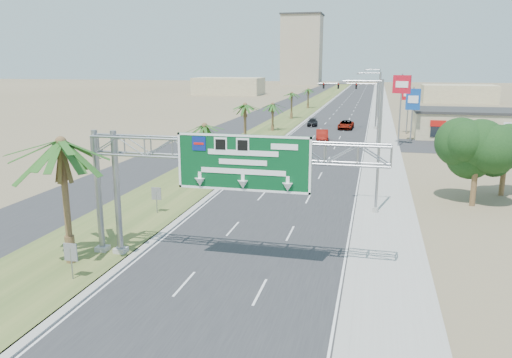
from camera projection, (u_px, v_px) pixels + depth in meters
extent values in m
cube|color=#28282B|center=(346.00, 109.00, 122.78)|extent=(12.00, 300.00, 0.02)
cube|color=#9E9B93|center=(382.00, 110.00, 120.84)|extent=(4.00, 300.00, 0.10)
cube|color=#3E5625|center=(306.00, 108.00, 125.04)|extent=(7.00, 300.00, 0.12)
cube|color=#28282B|center=(278.00, 108.00, 126.64)|extent=(8.00, 300.00, 0.02)
cylinder|color=gray|center=(117.00, 194.00, 28.87)|extent=(0.36, 0.36, 7.40)
cylinder|color=gray|center=(98.00, 193.00, 29.14)|extent=(0.36, 0.36, 7.40)
cube|color=#9E9B93|center=(121.00, 251.00, 29.66)|extent=(0.70, 0.70, 0.40)
cube|color=#9E9B93|center=(103.00, 249.00, 29.93)|extent=(0.70, 0.70, 0.40)
cube|color=#07441F|center=(243.00, 163.00, 26.14)|extent=(7.20, 0.12, 3.00)
cube|color=navy|center=(199.00, 144.00, 26.40)|extent=(0.75, 0.03, 0.75)
cone|color=white|center=(243.00, 184.00, 26.33)|extent=(0.56, 0.56, 0.45)
cylinder|color=brown|center=(66.00, 205.00, 27.47)|extent=(0.36, 0.36, 7.00)
cylinder|color=brown|center=(70.00, 250.00, 28.07)|extent=(0.54, 0.54, 1.68)
cylinder|color=brown|center=(205.00, 150.00, 50.50)|extent=(0.36, 0.36, 5.00)
cylinder|color=brown|center=(206.00, 169.00, 50.93)|extent=(0.54, 0.54, 1.20)
cylinder|color=brown|center=(245.00, 127.00, 65.56)|extent=(0.36, 0.36, 5.80)
cylinder|color=brown|center=(245.00, 144.00, 66.06)|extent=(0.54, 0.54, 1.39)
cylinder|color=brown|center=(273.00, 118.00, 82.76)|extent=(0.36, 0.36, 4.50)
cylinder|color=brown|center=(273.00, 128.00, 83.14)|extent=(0.54, 0.54, 1.08)
cylinder|color=brown|center=(292.00, 106.00, 100.67)|extent=(0.36, 0.36, 5.20)
cylinder|color=brown|center=(291.00, 116.00, 101.12)|extent=(0.54, 0.54, 1.25)
cylinder|color=brown|center=(308.00, 99.00, 124.39)|extent=(0.36, 0.36, 4.80)
cylinder|color=brown|center=(308.00, 106.00, 124.81)|extent=(0.54, 0.54, 1.15)
cylinder|color=gray|center=(379.00, 148.00, 36.60)|extent=(0.20, 0.20, 10.00)
cylinder|color=gray|center=(363.00, 81.00, 35.82)|extent=(2.80, 0.12, 0.12)
cube|color=slate|center=(343.00, 82.00, 36.16)|extent=(0.50, 0.22, 0.18)
cylinder|color=#9E9B93|center=(375.00, 210.00, 37.68)|extent=(0.44, 0.44, 0.50)
cylinder|color=gray|center=(379.00, 111.00, 65.01)|extent=(0.20, 0.20, 10.00)
cylinder|color=gray|center=(370.00, 73.00, 64.23)|extent=(2.80, 0.12, 0.12)
cube|color=slate|center=(359.00, 74.00, 64.57)|extent=(0.50, 0.22, 0.18)
cylinder|color=#9E9B93|center=(377.00, 147.00, 66.09)|extent=(0.44, 0.44, 0.50)
cylinder|color=gray|center=(379.00, 95.00, 99.11)|extent=(0.20, 0.20, 10.00)
cylinder|color=gray|center=(373.00, 70.00, 98.33)|extent=(2.80, 0.12, 0.12)
cube|color=slate|center=(365.00, 70.00, 98.67)|extent=(0.50, 0.22, 0.18)
cylinder|color=#9E9B93|center=(377.00, 118.00, 100.19)|extent=(0.44, 0.44, 0.50)
cylinder|color=gray|center=(377.00, 106.00, 84.25)|extent=(0.28, 0.28, 8.00)
cylinder|color=gray|center=(347.00, 84.00, 84.55)|extent=(10.00, 0.18, 0.18)
cube|color=black|center=(356.00, 86.00, 84.11)|extent=(0.32, 0.18, 0.95)
cube|color=black|center=(338.00, 86.00, 84.79)|extent=(0.32, 0.18, 0.95)
cube|color=black|center=(324.00, 86.00, 85.36)|extent=(0.32, 0.18, 0.95)
sphere|color=red|center=(356.00, 84.00, 83.93)|extent=(0.22, 0.22, 0.22)
imported|color=black|center=(378.00, 88.00, 83.57)|extent=(0.16, 0.16, 0.60)
cylinder|color=#9E9B93|center=(375.00, 128.00, 85.09)|extent=(0.56, 0.56, 0.60)
cube|color=tan|center=(476.00, 125.00, 75.66)|extent=(18.00, 10.00, 4.00)
cylinder|color=brown|center=(474.00, 182.00, 39.38)|extent=(0.44, 0.44, 3.90)
sphere|color=black|center=(478.00, 149.00, 38.79)|extent=(4.50, 4.50, 4.50)
cylinder|color=brown|center=(503.00, 177.00, 42.55)|extent=(0.44, 0.44, 3.30)
sphere|color=black|center=(506.00, 151.00, 42.05)|extent=(3.50, 3.50, 3.50)
cylinder|color=gray|center=(72.00, 265.00, 25.85)|extent=(0.08, 0.08, 1.80)
cube|color=slate|center=(71.00, 252.00, 25.69)|extent=(0.75, 0.06, 0.95)
cylinder|color=gray|center=(157.00, 203.00, 37.37)|extent=(0.08, 0.08, 1.80)
cube|color=slate|center=(156.00, 194.00, 37.21)|extent=(0.75, 0.06, 0.95)
cube|color=tan|center=(302.00, 50.00, 258.67)|extent=(20.00, 16.00, 35.00)
cube|color=tan|center=(229.00, 86.00, 179.67)|extent=(24.00, 14.00, 6.00)
cube|color=tan|center=(458.00, 94.00, 143.82)|extent=(20.00, 12.00, 5.00)
imported|color=black|center=(291.00, 150.00, 60.72)|extent=(2.02, 4.36, 1.45)
imported|color=maroon|center=(322.00, 135.00, 72.71)|extent=(2.30, 5.11, 1.63)
imported|color=gray|center=(346.00, 125.00, 85.66)|extent=(2.64, 5.36, 1.46)
imported|color=black|center=(312.00, 123.00, 90.03)|extent=(2.11, 4.50, 1.27)
cylinder|color=gray|center=(400.00, 111.00, 67.03)|extent=(0.20, 0.20, 9.75)
cube|color=red|center=(402.00, 84.00, 66.24)|extent=(2.34, 1.15, 2.40)
cube|color=white|center=(402.00, 84.00, 66.07)|extent=(1.58, 0.65, 0.84)
cylinder|color=gray|center=(412.00, 115.00, 71.52)|extent=(0.20, 0.20, 7.77)
cube|color=#10429A|center=(413.00, 99.00, 71.02)|extent=(2.02, 0.45, 3.00)
cube|color=white|center=(413.00, 99.00, 70.85)|extent=(1.40, 0.15, 1.05)
cylinder|color=gray|center=(408.00, 111.00, 79.20)|extent=(0.20, 0.20, 7.41)
cube|color=red|center=(409.00, 94.00, 78.61)|extent=(2.20, 0.31, 1.80)
cube|color=white|center=(409.00, 94.00, 78.44)|extent=(1.54, 0.04, 0.63)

